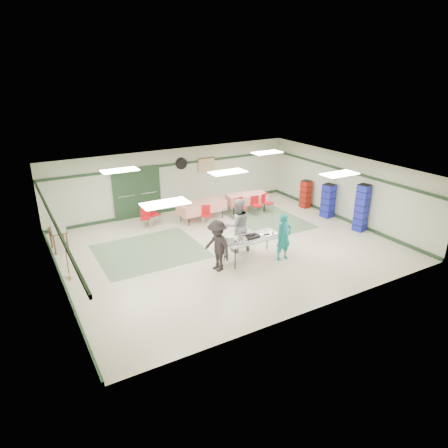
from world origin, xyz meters
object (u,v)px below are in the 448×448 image
serving_table (252,239)px  volunteer_dark (217,246)px  chair_loose_b (146,216)px  chair_d (206,213)px  dining_table_b (202,206)px  crate_stack_blue_a (328,201)px  crate_stack_blue_b (362,208)px  printer_table (58,233)px  volunteer_grey (238,225)px  office_printer (58,227)px  chair_loose_a (152,212)px  crate_stack_red (306,194)px  dining_table_a (247,198)px  chair_b (240,205)px  broom (67,256)px  chair_a (256,203)px  chair_c (266,201)px  volunteer_teal (284,237)px

serving_table → volunteer_dark: (-1.35, -0.11, 0.10)m
volunteer_dark → chair_loose_b: 4.53m
chair_d → dining_table_b: bearing=98.2°
crate_stack_blue_a → crate_stack_blue_b: crate_stack_blue_b is taller
crate_stack_blue_a → printer_table: (-10.30, 2.13, -0.08)m
volunteer_grey → office_printer: bearing=-16.4°
chair_loose_a → crate_stack_red: (6.67, -1.41, 0.09)m
crate_stack_blue_b → chair_loose_b: bearing=148.1°
chair_loose_b → dining_table_a: bearing=19.6°
chair_b → crate_stack_red: crate_stack_red is taller
broom → office_printer: bearing=97.9°
crate_stack_blue_b → broom: size_ratio=1.35×
volunteer_grey → dining_table_b: bearing=-83.3°
crate_stack_blue_b → dining_table_b: bearing=139.0°
chair_a → crate_stack_red: bearing=-5.6°
chair_a → chair_c: chair_c is taller
volunteer_dark → crate_stack_blue_a: 6.56m
serving_table → crate_stack_blue_b: bearing=-1.9°
dining_table_a → chair_c: (0.64, -0.57, -0.06)m
crate_stack_blue_b → office_printer: bearing=160.4°
chair_a → chair_b: (-0.77, 0.00, 0.03)m
chair_d → printer_table: 5.51m
dining_table_a → printer_table: size_ratio=2.24×
dining_table_a → crate_stack_red: size_ratio=1.48×
volunteer_dark → broom: volunteer_dark is taller
chair_loose_a → office_printer: bearing=173.7°
volunteer_grey → broom: size_ratio=1.36×
chair_b → chair_c: chair_b is taller
crate_stack_blue_a → printer_table: size_ratio=1.73×
printer_table → volunteer_grey: bearing=-32.2°
printer_table → chair_loose_a: bearing=8.5°
chair_b → office_printer: (-7.09, 0.13, 0.40)m
volunteer_teal → volunteer_dark: (-2.23, 0.40, 0.04)m
volunteer_teal → dining_table_b: 4.64m
chair_a → crate_stack_blue_a: bearing=-33.0°
chair_loose_a → broom: size_ratio=0.63×
chair_b → chair_c: 1.33m
crate_stack_red → printer_table: (-10.30, 0.73, 0.01)m
printer_table → crate_stack_blue_a: bearing=-13.7°
crate_stack_red → crate_stack_blue_b: crate_stack_blue_b is taller
volunteer_teal → dining_table_a: size_ratio=0.86×
crate_stack_red → dining_table_a: bearing=159.7°
crate_stack_blue_a → crate_stack_blue_b: bearing=-90.0°
volunteer_grey → crate_stack_blue_a: volunteer_grey is taller
chair_c → crate_stack_blue_b: size_ratio=0.45×
chair_a → chair_loose_a: size_ratio=0.94×
volunteer_dark → dining_table_b: size_ratio=0.81×
serving_table → broom: size_ratio=1.49×
printer_table → chair_loose_b: bearing=6.2°
chair_d → crate_stack_blue_a: crate_stack_blue_a is taller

